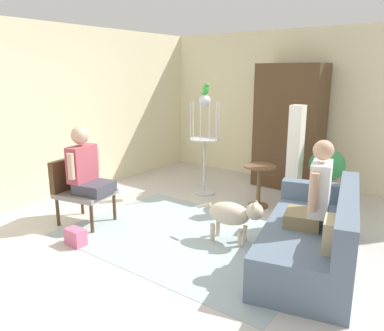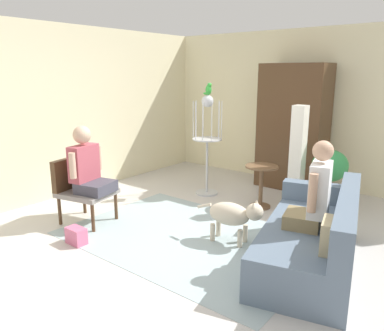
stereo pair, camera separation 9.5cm
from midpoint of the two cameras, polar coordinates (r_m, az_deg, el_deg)
ground_plane at (r=4.58m, az=2.49°, el=-11.04°), size 7.14×7.14×0.00m
back_wall at (r=6.88m, az=17.88°, el=8.13°), size 6.11×0.12×2.64m
left_wall at (r=6.44m, az=-16.54°, el=7.87°), size 0.12×6.55×2.64m
area_rug at (r=4.63m, az=0.42°, el=-10.71°), size 2.93×2.01×0.01m
couch at (r=4.10m, az=18.50°, el=-10.45°), size 1.28×2.00×0.80m
armchair at (r=5.18m, az=-16.02°, el=-2.89°), size 0.75×0.69×0.84m
person_on_couch at (r=3.91m, az=18.65°, el=-3.97°), size 0.48×0.52×0.88m
person_on_armchair at (r=5.00m, az=-14.89°, el=-0.08°), size 0.54×0.56×0.85m
round_end_table at (r=5.58m, az=10.82°, el=-2.35°), size 0.47×0.47×0.63m
dog at (r=4.40m, az=6.86°, el=-7.32°), size 0.81×0.34×0.55m
bird_cage_stand at (r=6.01m, az=2.75°, el=4.06°), size 0.47×0.47×1.59m
parrot at (r=5.91m, az=2.97°, el=11.37°), size 0.17×0.10×0.18m
potted_plant at (r=5.66m, az=20.36°, el=-1.08°), size 0.49×0.49×0.88m
column_lamp at (r=5.51m, az=16.00°, el=0.87°), size 0.20×0.20×1.49m
armoire_cabinet at (r=6.58m, az=15.32°, el=5.55°), size 1.08×0.56×2.07m
handbag at (r=4.62m, az=-16.41°, el=-10.09°), size 0.24×0.15×0.19m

